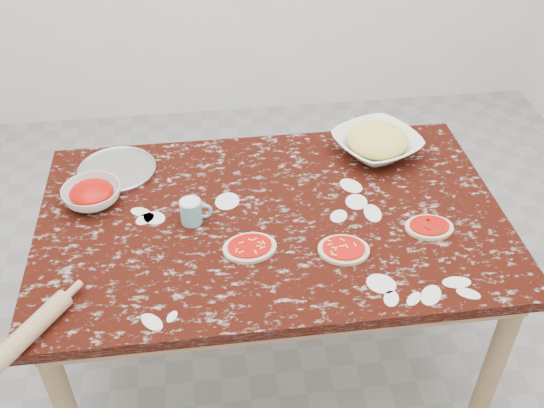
{
  "coord_description": "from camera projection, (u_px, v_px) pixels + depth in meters",
  "views": [
    {
      "loc": [
        -0.21,
        -1.62,
        2.14
      ],
      "look_at": [
        0.0,
        0.0,
        0.8
      ],
      "focal_mm": 41.09,
      "sensor_mm": 36.0,
      "label": 1
    }
  ],
  "objects": [
    {
      "name": "ground",
      "position": [
        272.0,
        351.0,
        2.62
      ],
      "size": [
        4.0,
        4.0,
        0.0
      ],
      "primitive_type": "plane",
      "color": "gray"
    },
    {
      "name": "worktable",
      "position": [
        272.0,
        233.0,
        2.2
      ],
      "size": [
        1.6,
        1.0,
        0.75
      ],
      "color": "black",
      "rests_on": "ground"
    },
    {
      "name": "pizza_tray",
      "position": [
        117.0,
        170.0,
        2.34
      ],
      "size": [
        0.31,
        0.31,
        0.01
      ],
      "primitive_type": "cylinder",
      "rotation": [
        0.0,
        0.0,
        -0.1
      ],
      "color": "#B2B2B7",
      "rests_on": "worktable"
    },
    {
      "name": "sauce_bowl",
      "position": [
        92.0,
        195.0,
        2.18
      ],
      "size": [
        0.25,
        0.25,
        0.06
      ],
      "primitive_type": "imported",
      "rotation": [
        0.0,
        0.0,
        0.25
      ],
      "color": "white",
      "rests_on": "worktable"
    },
    {
      "name": "cheese_bowl",
      "position": [
        377.0,
        145.0,
        2.41
      ],
      "size": [
        0.41,
        0.41,
        0.08
      ],
      "primitive_type": "imported",
      "rotation": [
        0.0,
        0.0,
        0.42
      ],
      "color": "white",
      "rests_on": "worktable"
    },
    {
      "name": "flour_mug",
      "position": [
        192.0,
        211.0,
        2.09
      ],
      "size": [
        0.11,
        0.07,
        0.09
      ],
      "color": "#71B3BB",
      "rests_on": "worktable"
    },
    {
      "name": "pizza_left",
      "position": [
        250.0,
        247.0,
        2.01
      ],
      "size": [
        0.19,
        0.16,
        0.02
      ],
      "color": "beige",
      "rests_on": "worktable"
    },
    {
      "name": "pizza_mid",
      "position": [
        344.0,
        250.0,
        2.0
      ],
      "size": [
        0.19,
        0.17,
        0.02
      ],
      "color": "beige",
      "rests_on": "worktable"
    },
    {
      "name": "pizza_right",
      "position": [
        429.0,
        227.0,
        2.08
      ],
      "size": [
        0.17,
        0.13,
        0.02
      ],
      "color": "beige",
      "rests_on": "worktable"
    },
    {
      "name": "rolling_pin",
      "position": [
        30.0,
        331.0,
        1.72
      ],
      "size": [
        0.21,
        0.26,
        0.06
      ],
      "primitive_type": "cylinder",
      "rotation": [
        0.0,
        1.57,
        0.96
      ],
      "color": "tan",
      "rests_on": "worktable"
    }
  ]
}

